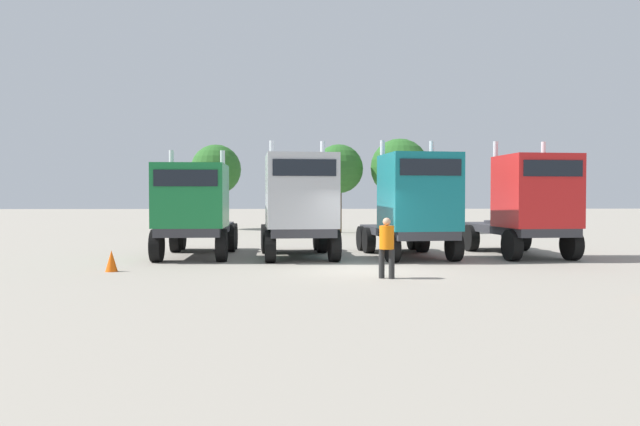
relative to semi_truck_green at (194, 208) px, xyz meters
name	(u,v)px	position (x,y,z in m)	size (l,w,h in m)	color
ground	(363,270)	(5.75, -3.72, -1.81)	(200.00, 200.00, 0.00)	gray
semi_truck_green	(194,208)	(0.00, 0.00, 0.00)	(2.71, 6.17, 3.97)	#333338
semi_truck_silver	(300,204)	(3.82, -0.40, 0.16)	(3.03, 5.90, 4.31)	#333338
semi_truck_teal	(414,204)	(7.94, -0.51, 0.15)	(3.16, 6.06, 4.33)	#333338
semi_truck_red	(527,205)	(12.19, -0.20, 0.12)	(3.04, 6.39, 4.31)	#333338
visitor_in_hivis	(387,243)	(6.16, -5.72, -0.85)	(0.53, 0.53, 1.65)	#262626
traffic_cone_near	(111,261)	(-1.79, -3.89, -1.49)	(0.36, 0.36, 0.64)	#F2590C
oak_far_left	(216,170)	(-1.89, 19.98, 2.33)	(3.47, 3.47, 5.90)	#4C3823
oak_far_centre	(339,169)	(6.35, 15.52, 2.17)	(3.06, 3.06, 5.54)	#4C3823
oak_far_right	(400,168)	(10.20, 15.66, 2.26)	(3.67, 3.67, 5.92)	#4C3823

